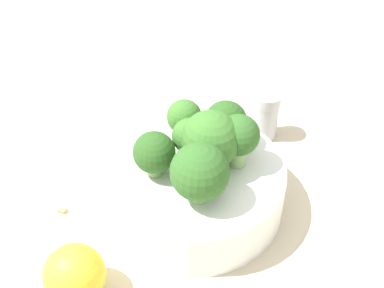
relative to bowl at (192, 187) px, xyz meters
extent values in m
plane|color=beige|center=(0.00, 0.00, -0.03)|extent=(3.00, 3.00, 0.00)
cylinder|color=white|center=(0.00, 0.00, 0.00)|extent=(0.19, 0.19, 0.05)
cylinder|color=#7A9E5B|center=(0.00, -0.02, 0.04)|extent=(0.02, 0.02, 0.03)
sphere|color=#386B28|center=(0.00, -0.02, 0.06)|extent=(0.06, 0.06, 0.06)
cylinder|color=#8EB770|center=(0.00, -0.05, 0.04)|extent=(0.03, 0.03, 0.03)
sphere|color=#2D5B23|center=(0.00, -0.05, 0.06)|extent=(0.04, 0.04, 0.04)
cylinder|color=#84AD66|center=(0.01, 0.00, 0.04)|extent=(0.02, 0.02, 0.03)
sphere|color=#386B28|center=(0.01, 0.00, 0.06)|extent=(0.04, 0.04, 0.04)
cylinder|color=#7A9E5B|center=(0.00, 0.04, 0.04)|extent=(0.02, 0.02, 0.02)
sphere|color=#28511E|center=(0.00, 0.04, 0.05)|extent=(0.04, 0.04, 0.04)
cylinder|color=#84AD66|center=(-0.04, 0.00, 0.04)|extent=(0.02, 0.02, 0.03)
sphere|color=#2D5B23|center=(-0.04, 0.00, 0.06)|extent=(0.06, 0.06, 0.06)
cylinder|color=#8EB770|center=(0.05, 0.00, 0.04)|extent=(0.02, 0.02, 0.02)
sphere|color=#386B28|center=(0.05, 0.00, 0.06)|extent=(0.04, 0.04, 0.04)
cylinder|color=#7A9E5B|center=(0.03, -0.04, 0.04)|extent=(0.03, 0.03, 0.02)
sphere|color=#28511E|center=(0.03, -0.04, 0.06)|extent=(0.04, 0.04, 0.04)
cylinder|color=#B2B7BC|center=(0.10, -0.11, 0.00)|extent=(0.03, 0.03, 0.05)
cylinder|color=#B7B7BC|center=(0.10, -0.11, 0.03)|extent=(0.03, 0.03, 0.01)
sphere|color=yellow|center=(-0.09, 0.12, 0.00)|extent=(0.06, 0.06, 0.06)
cube|color=#AD7F4C|center=(0.08, -0.09, -0.02)|extent=(0.01, 0.00, 0.01)
cube|color=tan|center=(0.10, 0.02, -0.02)|extent=(0.01, 0.01, 0.01)
cube|color=tan|center=(0.01, 0.14, -0.02)|extent=(0.01, 0.01, 0.01)
cube|color=#AD7F4C|center=(-0.07, 0.11, -0.02)|extent=(0.01, 0.01, 0.01)
camera|label=1|loc=(-0.39, 0.07, 0.39)|focal=50.00mm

